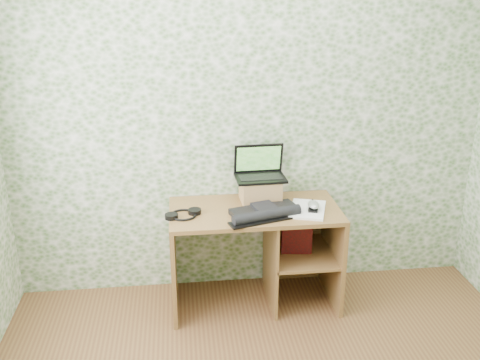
{
  "coord_description": "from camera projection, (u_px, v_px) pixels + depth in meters",
  "views": [
    {
      "loc": [
        -0.51,
        -1.98,
        2.26
      ],
      "look_at": [
        -0.11,
        1.39,
        0.99
      ],
      "focal_mm": 40.0,
      "sensor_mm": 36.0,
      "label": 1
    }
  ],
  "objects": [
    {
      "name": "pen",
      "position": [
        314.0,
        203.0,
        3.81
      ],
      "size": [
        0.02,
        0.15,
        0.01
      ],
      "primitive_type": "cylinder",
      "rotation": [
        1.57,
        0.0,
        -0.06
      ],
      "color": "black",
      "rests_on": "notepad"
    },
    {
      "name": "headphones",
      "position": [
        183.0,
        214.0,
        3.65
      ],
      "size": [
        0.25,
        0.24,
        0.03
      ],
      "rotation": [
        0.0,
        0.0,
        0.38
      ],
      "color": "black",
      "rests_on": "desk"
    },
    {
      "name": "riser",
      "position": [
        260.0,
        190.0,
        3.88
      ],
      "size": [
        0.29,
        0.25,
        0.17
      ],
      "primitive_type": "cube",
      "rotation": [
        0.0,
        0.0,
        0.04
      ],
      "color": "olive",
      "rests_on": "desk"
    },
    {
      "name": "mouse",
      "position": [
        313.0,
        207.0,
        3.71
      ],
      "size": [
        0.11,
        0.15,
        0.04
      ],
      "primitive_type": "ellipsoid",
      "rotation": [
        0.0,
        0.0,
        -0.3
      ],
      "color": "#B9B9BC",
      "rests_on": "notepad"
    },
    {
      "name": "laptop",
      "position": [
        260.0,
        170.0,
        3.86
      ],
      "size": [
        0.37,
        0.26,
        0.24
      ],
      "rotation": [
        0.0,
        0.0,
        0.04
      ],
      "color": "black",
      "rests_on": "riser"
    },
    {
      "name": "notepad",
      "position": [
        308.0,
        209.0,
        3.74
      ],
      "size": [
        0.33,
        0.39,
        0.02
      ],
      "primitive_type": "cube",
      "rotation": [
        0.0,
        0.0,
        -0.32
      ],
      "color": "white",
      "rests_on": "desk"
    },
    {
      "name": "keyboard",
      "position": [
        265.0,
        212.0,
        3.65
      ],
      "size": [
        0.54,
        0.4,
        0.07
      ],
      "rotation": [
        0.0,
        0.0,
        0.29
      ],
      "color": "black",
      "rests_on": "desk"
    },
    {
      "name": "red_box",
      "position": [
        297.0,
        236.0,
        3.88
      ],
      "size": [
        0.23,
        0.1,
        0.26
      ],
      "primitive_type": "cube",
      "rotation": [
        0.0,
        0.0,
        -0.13
      ],
      "color": "maroon",
      "rests_on": "desk"
    },
    {
      "name": "wall_back",
      "position": [
        249.0,
        122.0,
        3.86
      ],
      "size": [
        3.5,
        0.0,
        3.5
      ],
      "primitive_type": "plane",
      "rotation": [
        1.57,
        0.0,
        0.0
      ],
      "color": "silver",
      "rests_on": "ground"
    },
    {
      "name": "desk",
      "position": [
        264.0,
        241.0,
        3.9
      ],
      "size": [
        1.2,
        0.6,
        0.75
      ],
      "color": "brown",
      "rests_on": "floor"
    }
  ]
}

